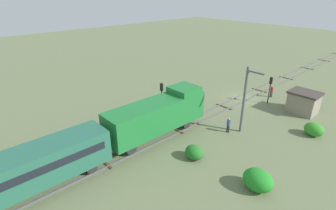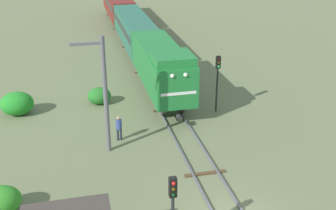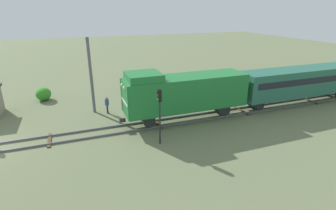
# 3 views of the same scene
# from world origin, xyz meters

# --- Properties ---
(locomotive) EXTENTS (2.90, 11.60, 4.60)m
(locomotive) POSITION_xyz_m (0.00, 15.84, 2.77)
(locomotive) COLOR #1E7233
(locomotive) RESTS_ON railway_track
(passenger_car_leading) EXTENTS (2.84, 14.00, 3.66)m
(passenger_car_leading) POSITION_xyz_m (0.00, 29.18, 2.52)
(passenger_car_leading) COLOR #26604C
(passenger_car_leading) RESTS_ON railway_track
(passenger_car_trailing) EXTENTS (2.84, 14.00, 3.66)m
(passenger_car_trailing) POSITION_xyz_m (0.00, 43.78, 2.52)
(passenger_car_trailing) COLOR maroon
(passenger_car_trailing) RESTS_ON railway_track
(traffic_signal_near) EXTENTS (0.32, 0.34, 3.71)m
(traffic_signal_near) POSITION_xyz_m (-3.20, -0.90, 2.59)
(traffic_signal_near) COLOR #262628
(traffic_signal_near) RESTS_ON ground
(traffic_signal_mid) EXTENTS (0.32, 0.34, 4.30)m
(traffic_signal_mid) POSITION_xyz_m (3.40, 12.40, 2.99)
(traffic_signal_mid) COLOR #262628
(traffic_signal_mid) RESTS_ON ground
(worker_by_signal) EXTENTS (0.38, 0.38, 1.70)m
(worker_by_signal) POSITION_xyz_m (-4.20, 9.56, 1.00)
(worker_by_signal) COLOR #262B38
(worker_by_signal) RESTS_ON ground
(catenary_mast) EXTENTS (1.94, 0.28, 7.28)m
(catenary_mast) POSITION_xyz_m (-5.07, 8.39, 3.88)
(catenary_mast) COLOR #595960
(catenary_mast) RESTS_ON ground
(bush_near) EXTENTS (1.82, 1.49, 1.32)m
(bush_near) POSITION_xyz_m (-4.97, 15.82, 0.66)
(bush_near) COLOR #256D26
(bush_near) RESTS_ON ground
(bush_mid) EXTENTS (2.39, 1.95, 1.74)m
(bush_mid) POSITION_xyz_m (-10.97, 15.20, 0.87)
(bush_mid) COLOR #218526
(bush_mid) RESTS_ON ground
(bush_far) EXTENTS (1.97, 1.61, 1.43)m
(bush_far) POSITION_xyz_m (-10.71, 3.45, 0.71)
(bush_far) COLOR #318926
(bush_far) RESTS_ON ground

